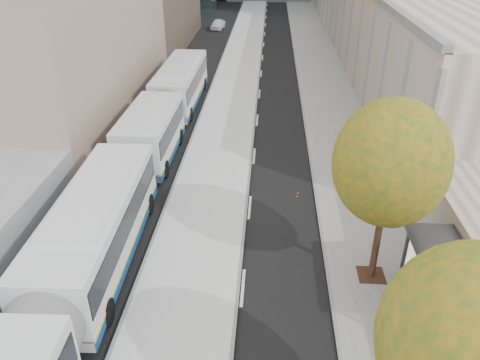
# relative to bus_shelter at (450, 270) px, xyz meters

# --- Properties ---
(bus_platform) EXTENTS (4.25, 150.00, 0.15)m
(bus_platform) POSITION_rel_bus_shelter_xyz_m (-9.56, 24.04, -2.11)
(bus_platform) COLOR silver
(bus_platform) RESTS_ON ground
(sidewalk) EXTENTS (4.75, 150.00, 0.08)m
(sidewalk) POSITION_rel_bus_shelter_xyz_m (-1.56, 24.04, -2.15)
(sidewalk) COLOR gray
(sidewalk) RESTS_ON ground
(bus_shelter) EXTENTS (1.90, 4.40, 2.53)m
(bus_shelter) POSITION_rel_bus_shelter_xyz_m (0.00, 0.00, 0.00)
(bus_shelter) COLOR #383A3F
(bus_shelter) RESTS_ON sidewalk
(tree_b) EXTENTS (4.00, 4.00, 6.97)m
(tree_b) POSITION_rel_bus_shelter_xyz_m (-2.09, -5.96, 2.85)
(tree_b) COLOR black
(tree_b) RESTS_ON sidewalk
(tree_c) EXTENTS (4.20, 4.20, 7.28)m
(tree_c) POSITION_rel_bus_shelter_xyz_m (-2.09, 2.04, 3.06)
(tree_c) COLOR black
(tree_c) RESTS_ON sidewalk
(bus_near) EXTENTS (3.31, 18.95, 3.15)m
(bus_near) POSITION_rel_bus_shelter_xyz_m (-13.36, -1.83, -0.47)
(bus_near) COLOR silver
(bus_near) RESTS_ON ground
(bus_far) EXTENTS (2.89, 18.69, 3.11)m
(bus_far) POSITION_rel_bus_shelter_xyz_m (-13.50, 17.95, -0.49)
(bus_far) COLOR silver
(bus_far) RESTS_ON ground
(distant_car) EXTENTS (1.89, 3.84, 1.26)m
(distant_car) POSITION_rel_bus_shelter_xyz_m (-13.72, 51.80, -1.56)
(distant_car) COLOR white
(distant_car) RESTS_ON ground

